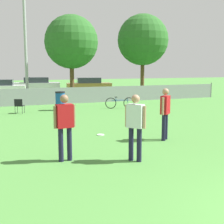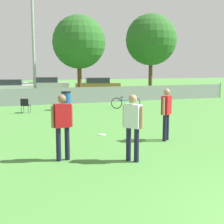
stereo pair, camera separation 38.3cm
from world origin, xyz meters
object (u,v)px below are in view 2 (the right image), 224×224
(parked_car_white, at_px, (9,87))
(player_thrower_red, at_px, (62,122))
(player_receiver_white, at_px, (133,123))
(parked_car_silver, at_px, (46,85))
(bicycle_sideline, at_px, (126,103))
(trash_bin, at_px, (66,101))
(parked_car_tan, at_px, (98,85))
(light_pole, at_px, (33,29))
(folding_chair_sideline, at_px, (25,105))
(tree_far_right, at_px, (151,40))
(player_defender_red, at_px, (166,110))
(tree_near_pole, at_px, (79,42))
(frisbee_disc, at_px, (102,135))

(parked_car_white, bearing_deg, player_thrower_red, -78.60)
(player_receiver_white, relative_size, parked_car_silver, 0.36)
(bicycle_sideline, distance_m, trash_bin, 3.53)
(parked_car_tan, bearing_deg, light_pole, -122.42)
(folding_chair_sideline, height_order, trash_bin, trash_bin)
(parked_car_silver, bearing_deg, player_thrower_red, -88.05)
(folding_chair_sideline, distance_m, trash_bin, 2.36)
(trash_bin, xyz_separation_m, parked_car_white, (-2.62, 11.76, 0.13))
(tree_far_right, height_order, parked_car_tan, tree_far_right)
(player_thrower_red, distance_m, player_defender_red, 3.83)
(tree_near_pole, bearing_deg, tree_far_right, 6.17)
(frisbee_disc, bearing_deg, trash_bin, 88.28)
(tree_far_right, xyz_separation_m, folding_chair_sideline, (-10.90, -6.58, -4.26))
(bicycle_sideline, bearing_deg, player_receiver_white, -96.73)
(frisbee_disc, relative_size, parked_car_white, 0.06)
(light_pole, relative_size, parked_car_tan, 1.85)
(frisbee_disc, bearing_deg, light_pole, 94.57)
(trash_bin, relative_size, parked_car_tan, 0.23)
(bicycle_sideline, height_order, parked_car_white, parked_car_white)
(tree_near_pole, bearing_deg, bicycle_sideline, -78.27)
(player_receiver_white, bearing_deg, trash_bin, 140.00)
(player_thrower_red, distance_m, trash_bin, 9.96)
(folding_chair_sideline, height_order, parked_car_white, parked_car_white)
(tree_far_right, height_order, trash_bin, tree_far_right)
(tree_near_pole, height_order, folding_chair_sideline, tree_near_pole)
(bicycle_sideline, bearing_deg, parked_car_silver, 114.49)
(trash_bin, xyz_separation_m, parked_car_tan, (5.78, 12.12, 0.15))
(light_pole, distance_m, parked_car_white, 8.28)
(tree_near_pole, relative_size, folding_chair_sideline, 8.02)
(player_defender_red, height_order, parked_car_white, player_defender_red)
(frisbee_disc, height_order, bicycle_sideline, bicycle_sideline)
(tree_far_right, xyz_separation_m, player_thrower_red, (-10.75, -15.84, -3.70))
(player_receiver_white, height_order, frisbee_disc, player_receiver_white)
(folding_chair_sideline, height_order, bicycle_sideline, folding_chair_sideline)
(light_pole, relative_size, player_thrower_red, 4.91)
(light_pole, distance_m, player_thrower_red, 15.15)
(bicycle_sideline, xyz_separation_m, parked_car_silver, (-2.46, 15.14, 0.37))
(tree_far_right, bearing_deg, parked_car_silver, 131.92)
(player_receiver_white, xyz_separation_m, player_thrower_red, (-1.68, 0.71, 0.00))
(tree_far_right, relative_size, player_receiver_white, 3.93)
(folding_chair_sideline, xyz_separation_m, parked_car_silver, (3.34, 14.99, 0.25))
(tree_far_right, xyz_separation_m, frisbee_disc, (-8.79, -13.25, -4.71))
(parked_car_tan, bearing_deg, player_defender_red, -90.23)
(trash_bin, height_order, parked_car_white, parked_car_white)
(tree_near_pole, relative_size, tree_far_right, 0.92)
(light_pole, distance_m, parked_car_silver, 10.84)
(player_defender_red, relative_size, bicycle_sideline, 1.02)
(parked_car_white, xyz_separation_m, parked_car_tan, (8.40, 0.36, 0.02))
(player_thrower_red, xyz_separation_m, folding_chair_sideline, (-0.14, 9.27, -0.56))
(folding_chair_sideline, bearing_deg, light_pole, -78.62)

